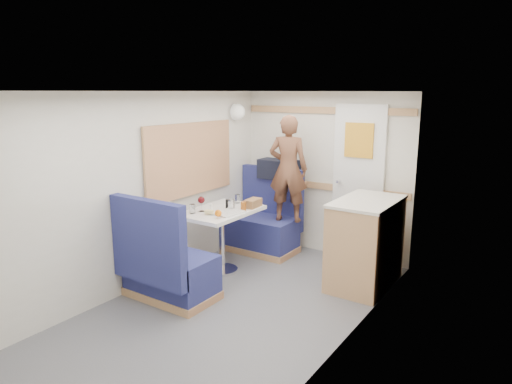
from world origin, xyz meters
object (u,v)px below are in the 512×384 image
Objects in this scene: bench_far at (263,227)px; tumbler_right at (231,204)px; bench_near at (167,270)px; tray at (228,213)px; tumbler_left at (193,209)px; dome_light at (237,112)px; pepper_grinder at (227,204)px; wine_glass at (201,201)px; tumbler_mid at (237,199)px; person at (288,169)px; duffel_bag at (279,169)px; dinette_table at (221,223)px; cheese_block at (209,212)px; salt_grinder at (211,208)px; galley_counter at (365,242)px; bread_loaf at (253,203)px; orange_fruit at (218,213)px; beer_glass at (243,206)px.

tumbler_right is at bearing -83.53° from bench_far.
tray is at bearing 78.64° from bench_near.
dome_light is at bearing 101.37° from tumbler_left.
tumbler_right is 1.14× the size of pepper_grinder.
dome_light reaches higher than wine_glass.
tray is 0.17m from tumbler_right.
tray is at bearing -65.86° from tumbler_mid.
bench_near is 1.93m from person.
duffel_bag is at bearing 30.43° from dome_light.
bench_far is 8.86× the size of tumbler_right.
person is 1.03m from tray.
person is at bearing 65.86° from tumbler_left.
duffel_bag reaches higher than bench_near.
cheese_block is at bearing -83.43° from dinette_table.
bench_near is 10.36× the size of tumbler_mid.
salt_grinder is (-0.05, -0.11, 0.20)m from dinette_table.
galley_counter is at bearing 19.17° from tumbler_right.
tray is at bearing -59.28° from dome_light.
tumbler_mid is (-0.04, 1.22, 0.47)m from bench_near.
person is 4.00× the size of tray.
wine_glass reaches higher than bread_loaf.
tumbler_mid reaches higher than tumbler_left.
person is (0.35, -0.00, 0.79)m from bench_far.
cheese_block is 0.19m from wine_glass.
cheese_block is (0.03, -0.23, 0.19)m from dinette_table.
duffel_bag is at bearing 81.29° from wine_glass.
tray is at bearing 61.68° from person.
tumbler_left is 0.70m from bread_loaf.
bench_near is 0.82× the size of person.
dome_light is 2.41× the size of salt_grinder.
orange_fruit is at bearing -74.07° from tumbler_right.
dome_light is 0.62× the size of tray.
tumbler_mid reaches higher than salt_grinder.
dome_light is 2.75× the size of orange_fruit.
wine_glass reaches higher than tumbler_mid.
dome_light is 1.48m from tray.
orange_fruit is at bearing -93.11° from bread_loaf.
tumbler_left reaches higher than salt_grinder.
dinette_table is at bearing -141.73° from tumbler_right.
wine_glass is at bearing -155.54° from galley_counter.
cheese_block is at bearing -119.63° from beer_glass.
pepper_grinder is at bearing -162.63° from galley_counter.
salt_grinder reaches higher than cheese_block.
bench_near is 0.91m from tray.
bench_far is 12.63× the size of salt_grinder.
tumbler_right is (-0.10, 0.36, 0.00)m from orange_fruit.
tumbler_mid is (-0.04, 0.36, 0.20)m from dinette_table.
wine_glass is at bearing -140.67° from beer_glass.
pepper_grinder is at bearing 161.69° from tumbler_right.
dinette_table is at bearing 60.29° from tumbler_left.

